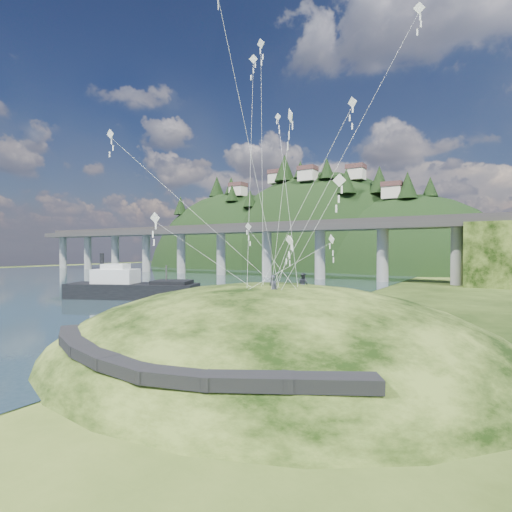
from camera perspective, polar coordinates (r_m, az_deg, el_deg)
The scene contains 10 objects.
ground at distance 33.69m, azimuth -11.47°, elevation -12.08°, with size 320.00×320.00×0.00m, color black.
water at distance 109.03m, azimuth -28.59°, elevation -3.12°, with size 240.00×240.00×0.00m, color #2B434F.
grass_hill at distance 31.06m, azimuth 2.51°, elevation -16.07°, with size 36.00×32.00×13.00m.
footpath at distance 21.37m, azimuth -14.85°, elevation -14.03°, with size 22.29×5.84×0.83m.
bridge at distance 105.98m, azimuth 4.16°, elevation 2.13°, with size 160.00×11.00×15.00m.
far_ridge at distance 161.04m, azimuth 7.32°, elevation -4.37°, with size 153.00×70.00×94.50m.
work_barge at distance 64.22m, azimuth -17.53°, elevation -4.29°, with size 20.41×12.91×6.96m.
wooden_dock at distance 40.78m, azimuth -14.38°, elevation -9.20°, with size 13.11×6.11×0.94m.
kite_flyers at distance 29.19m, azimuth 5.17°, elevation -2.53°, with size 1.10×5.02×1.92m.
kite_swarm at distance 31.64m, azimuth 3.17°, elevation 14.85°, with size 18.47×17.54×19.55m.
Camera 1 is at (22.45, -23.93, 7.61)m, focal length 28.00 mm.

